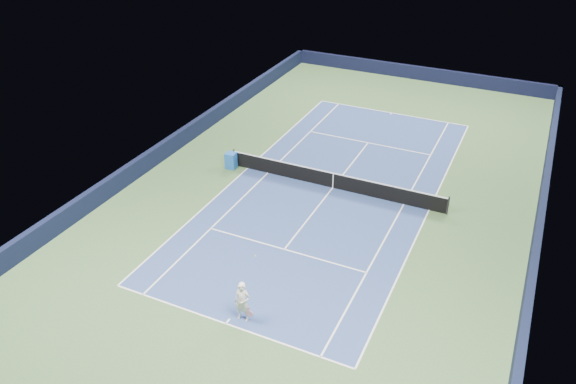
% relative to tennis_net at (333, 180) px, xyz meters
% --- Properties ---
extents(ground, '(40.00, 40.00, 0.00)m').
position_rel_tennis_net_xyz_m(ground, '(0.00, 0.00, -0.50)').
color(ground, '#3B5B31').
rests_on(ground, ground).
extents(wall_far, '(22.00, 0.35, 1.10)m').
position_rel_tennis_net_xyz_m(wall_far, '(0.00, 19.82, 0.05)').
color(wall_far, black).
rests_on(wall_far, ground).
extents(wall_right, '(0.35, 40.00, 1.10)m').
position_rel_tennis_net_xyz_m(wall_right, '(10.82, 0.00, 0.05)').
color(wall_right, black).
rests_on(wall_right, ground).
extents(wall_left, '(0.35, 40.00, 1.10)m').
position_rel_tennis_net_xyz_m(wall_left, '(-10.82, 0.00, 0.05)').
color(wall_left, '#111633').
rests_on(wall_left, ground).
extents(court_surface, '(10.97, 23.77, 0.01)m').
position_rel_tennis_net_xyz_m(court_surface, '(0.00, 0.00, -0.50)').
color(court_surface, navy).
rests_on(court_surface, ground).
extents(baseline_far, '(10.97, 0.08, 0.00)m').
position_rel_tennis_net_xyz_m(baseline_far, '(0.00, 11.88, -0.50)').
color(baseline_far, white).
rests_on(baseline_far, ground).
extents(baseline_near, '(10.97, 0.08, 0.00)m').
position_rel_tennis_net_xyz_m(baseline_near, '(0.00, -11.88, -0.50)').
color(baseline_near, white).
rests_on(baseline_near, ground).
extents(sideline_doubles_right, '(0.08, 23.77, 0.00)m').
position_rel_tennis_net_xyz_m(sideline_doubles_right, '(5.49, 0.00, -0.50)').
color(sideline_doubles_right, white).
rests_on(sideline_doubles_right, ground).
extents(sideline_doubles_left, '(0.08, 23.77, 0.00)m').
position_rel_tennis_net_xyz_m(sideline_doubles_left, '(-5.49, 0.00, -0.50)').
color(sideline_doubles_left, white).
rests_on(sideline_doubles_left, ground).
extents(sideline_singles_right, '(0.08, 23.77, 0.00)m').
position_rel_tennis_net_xyz_m(sideline_singles_right, '(4.12, 0.00, -0.50)').
color(sideline_singles_right, white).
rests_on(sideline_singles_right, ground).
extents(sideline_singles_left, '(0.08, 23.77, 0.00)m').
position_rel_tennis_net_xyz_m(sideline_singles_left, '(-4.12, 0.00, -0.50)').
color(sideline_singles_left, white).
rests_on(sideline_singles_left, ground).
extents(service_line_far, '(8.23, 0.08, 0.00)m').
position_rel_tennis_net_xyz_m(service_line_far, '(0.00, 6.40, -0.50)').
color(service_line_far, white).
rests_on(service_line_far, ground).
extents(service_line_near, '(8.23, 0.08, 0.00)m').
position_rel_tennis_net_xyz_m(service_line_near, '(0.00, -6.40, -0.50)').
color(service_line_near, white).
rests_on(service_line_near, ground).
extents(center_service_line, '(0.08, 12.80, 0.00)m').
position_rel_tennis_net_xyz_m(center_service_line, '(0.00, 0.00, -0.50)').
color(center_service_line, white).
rests_on(center_service_line, ground).
extents(center_mark_far, '(0.08, 0.30, 0.00)m').
position_rel_tennis_net_xyz_m(center_mark_far, '(0.00, 11.73, -0.50)').
color(center_mark_far, white).
rests_on(center_mark_far, ground).
extents(center_mark_near, '(0.08, 0.30, 0.00)m').
position_rel_tennis_net_xyz_m(center_mark_near, '(0.00, -11.73, -0.50)').
color(center_mark_near, white).
rests_on(center_mark_near, ground).
extents(tennis_net, '(12.90, 0.10, 1.07)m').
position_rel_tennis_net_xyz_m(tennis_net, '(0.00, 0.00, 0.00)').
color(tennis_net, black).
rests_on(tennis_net, ground).
extents(sponsor_cube, '(0.64, 0.59, 0.99)m').
position_rel_tennis_net_xyz_m(sponsor_cube, '(-6.40, -0.38, -0.01)').
color(sponsor_cube, '#1D59B0').
rests_on(sponsor_cube, ground).
extents(tennis_player, '(0.84, 1.29, 2.58)m').
position_rel_tennis_net_xyz_m(tennis_player, '(0.51, -11.34, 0.41)').
color(tennis_player, silver).
rests_on(tennis_player, ground).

